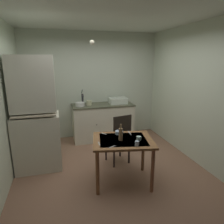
{
  "coord_description": "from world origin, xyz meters",
  "views": [
    {
      "loc": [
        -0.88,
        -3.35,
        2.01
      ],
      "look_at": [
        0.08,
        0.16,
        1.06
      ],
      "focal_mm": 32.38,
      "sensor_mm": 36.0,
      "label": 1
    }
  ],
  "objects_px": {
    "dining_table": "(123,146)",
    "sink_basin": "(118,101)",
    "hutch_cabinet": "(36,119)",
    "serving_bowl_wide": "(119,133)",
    "mixing_bowl_counter": "(80,104)",
    "chair_far_side": "(119,139)",
    "mug_dark": "(137,143)",
    "glass_bottle": "(121,134)",
    "hand_pump": "(83,98)"
  },
  "relations": [
    {
      "from": "hutch_cabinet",
      "to": "hand_pump",
      "type": "height_order",
      "value": "hutch_cabinet"
    },
    {
      "from": "hutch_cabinet",
      "to": "mixing_bowl_counter",
      "type": "relative_size",
      "value": 9.67
    },
    {
      "from": "hutch_cabinet",
      "to": "hand_pump",
      "type": "bearing_deg",
      "value": 49.76
    },
    {
      "from": "glass_bottle",
      "to": "sink_basin",
      "type": "bearing_deg",
      "value": 74.43
    },
    {
      "from": "mug_dark",
      "to": "glass_bottle",
      "type": "xyz_separation_m",
      "value": [
        -0.17,
        0.28,
        0.07
      ]
    },
    {
      "from": "dining_table",
      "to": "serving_bowl_wide",
      "type": "xyz_separation_m",
      "value": [
        0.01,
        0.25,
        0.14
      ]
    },
    {
      "from": "hand_pump",
      "to": "sink_basin",
      "type": "bearing_deg",
      "value": -2.89
    },
    {
      "from": "sink_basin",
      "to": "chair_far_side",
      "type": "bearing_deg",
      "value": -105.5
    },
    {
      "from": "hand_pump",
      "to": "mixing_bowl_counter",
      "type": "distance_m",
      "value": 0.17
    },
    {
      "from": "sink_basin",
      "to": "dining_table",
      "type": "bearing_deg",
      "value": -104.48
    },
    {
      "from": "hutch_cabinet",
      "to": "serving_bowl_wide",
      "type": "bearing_deg",
      "value": -23.18
    },
    {
      "from": "mixing_bowl_counter",
      "to": "chair_far_side",
      "type": "relative_size",
      "value": 0.21
    },
    {
      "from": "dining_table",
      "to": "glass_bottle",
      "type": "bearing_deg",
      "value": -157.45
    },
    {
      "from": "hand_pump",
      "to": "glass_bottle",
      "type": "relative_size",
      "value": 1.45
    },
    {
      "from": "hutch_cabinet",
      "to": "serving_bowl_wide",
      "type": "relative_size",
      "value": 15.13
    },
    {
      "from": "chair_far_side",
      "to": "serving_bowl_wide",
      "type": "xyz_separation_m",
      "value": [
        -0.12,
        -0.36,
        0.27
      ]
    },
    {
      "from": "chair_far_side",
      "to": "glass_bottle",
      "type": "height_order",
      "value": "glass_bottle"
    },
    {
      "from": "mixing_bowl_counter",
      "to": "serving_bowl_wide",
      "type": "bearing_deg",
      "value": -74.27
    },
    {
      "from": "dining_table",
      "to": "sink_basin",
      "type": "bearing_deg",
      "value": 75.52
    },
    {
      "from": "sink_basin",
      "to": "mug_dark",
      "type": "bearing_deg",
      "value": -99.72
    },
    {
      "from": "mixing_bowl_counter",
      "to": "mug_dark",
      "type": "bearing_deg",
      "value": -75.28
    },
    {
      "from": "mixing_bowl_counter",
      "to": "serving_bowl_wide",
      "type": "distance_m",
      "value": 1.76
    },
    {
      "from": "chair_far_side",
      "to": "mug_dark",
      "type": "xyz_separation_m",
      "value": [
        -0.01,
        -0.9,
        0.28
      ]
    },
    {
      "from": "sink_basin",
      "to": "mug_dark",
      "type": "distance_m",
      "value": 2.31
    },
    {
      "from": "dining_table",
      "to": "chair_far_side",
      "type": "height_order",
      "value": "chair_far_side"
    },
    {
      "from": "hutch_cabinet",
      "to": "hand_pump",
      "type": "distance_m",
      "value": 1.55
    },
    {
      "from": "dining_table",
      "to": "mug_dark",
      "type": "relative_size",
      "value": 14.03
    },
    {
      "from": "hand_pump",
      "to": "mug_dark",
      "type": "xyz_separation_m",
      "value": [
        0.51,
        -2.32,
        -0.28
      ]
    },
    {
      "from": "hutch_cabinet",
      "to": "glass_bottle",
      "type": "xyz_separation_m",
      "value": [
        1.34,
        -0.86,
        -0.11
      ]
    },
    {
      "from": "hutch_cabinet",
      "to": "dining_table",
      "type": "distance_m",
      "value": 1.65
    },
    {
      "from": "hutch_cabinet",
      "to": "serving_bowl_wide",
      "type": "height_order",
      "value": "hutch_cabinet"
    },
    {
      "from": "hutch_cabinet",
      "to": "sink_basin",
      "type": "xyz_separation_m",
      "value": [
        1.89,
        1.13,
        0.01
      ]
    },
    {
      "from": "hutch_cabinet",
      "to": "mixing_bowl_counter",
      "type": "height_order",
      "value": "hutch_cabinet"
    },
    {
      "from": "glass_bottle",
      "to": "chair_far_side",
      "type": "bearing_deg",
      "value": 74.27
    },
    {
      "from": "hutch_cabinet",
      "to": "mixing_bowl_counter",
      "type": "xyz_separation_m",
      "value": [
        0.92,
        1.08,
        -0.02
      ]
    },
    {
      "from": "hutch_cabinet",
      "to": "dining_table",
      "type": "relative_size",
      "value": 1.92
    },
    {
      "from": "hand_pump",
      "to": "mixing_bowl_counter",
      "type": "bearing_deg",
      "value": -128.84
    },
    {
      "from": "hand_pump",
      "to": "dining_table",
      "type": "bearing_deg",
      "value": -79.21
    },
    {
      "from": "hutch_cabinet",
      "to": "mixing_bowl_counter",
      "type": "bearing_deg",
      "value": 49.64
    },
    {
      "from": "hutch_cabinet",
      "to": "sink_basin",
      "type": "distance_m",
      "value": 2.21
    },
    {
      "from": "chair_far_side",
      "to": "mixing_bowl_counter",
      "type": "bearing_deg",
      "value": 114.11
    },
    {
      "from": "mixing_bowl_counter",
      "to": "glass_bottle",
      "type": "relative_size",
      "value": 0.8
    },
    {
      "from": "chair_far_side",
      "to": "glass_bottle",
      "type": "bearing_deg",
      "value": -105.73
    },
    {
      "from": "sink_basin",
      "to": "hutch_cabinet",
      "type": "bearing_deg",
      "value": -149.08
    },
    {
      "from": "mixing_bowl_counter",
      "to": "chair_far_side",
      "type": "distance_m",
      "value": 1.51
    },
    {
      "from": "chair_far_side",
      "to": "dining_table",
      "type": "bearing_deg",
      "value": -102.13
    },
    {
      "from": "hand_pump",
      "to": "serving_bowl_wide",
      "type": "bearing_deg",
      "value": -77.4
    },
    {
      "from": "sink_basin",
      "to": "mixing_bowl_counter",
      "type": "distance_m",
      "value": 0.97
    },
    {
      "from": "sink_basin",
      "to": "glass_bottle",
      "type": "relative_size",
      "value": 1.63
    },
    {
      "from": "sink_basin",
      "to": "glass_bottle",
      "type": "height_order",
      "value": "sink_basin"
    }
  ]
}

